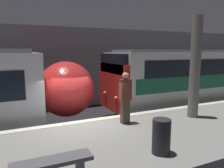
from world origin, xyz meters
The scene contains 8 objects.
ground_plane centered at (0.00, 0.00, 0.00)m, with size 120.00×120.00×0.00m, color black.
platform centered at (0.00, -2.03, 0.54)m, with size 40.00×4.07×1.09m.
station_rear_barrier centered at (0.00, 6.02, 2.48)m, with size 50.00×0.15×4.96m.
support_pillar_near centered at (3.99, -1.34, 2.93)m, with size 0.37×0.37×3.69m.
train_boxy centered at (9.33, 2.09, 1.85)m, with size 14.38×2.88×3.60m.
person_waiting centered at (1.33, -0.93, 2.01)m, with size 0.38×0.24×1.75m.
platform_bench centered at (-1.51, -3.33, 1.42)m, with size 1.50×0.40×0.45m.
trash_bin centered at (1.06, -3.25, 1.51)m, with size 0.44×0.44×0.85m.
Camera 1 is at (-2.11, -7.25, 3.54)m, focal length 35.00 mm.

